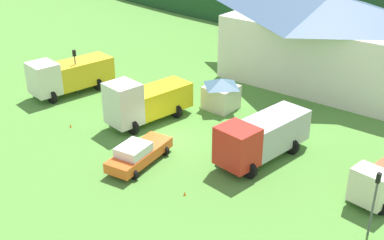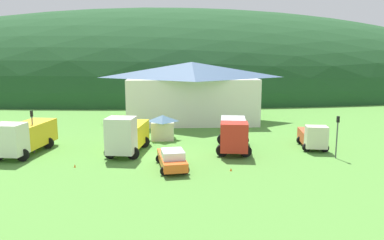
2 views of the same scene
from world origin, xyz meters
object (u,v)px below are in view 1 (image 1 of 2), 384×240
object	(u,v)px
service_pickup_orange	(138,153)
traffic_cone_mid_row	(71,127)
traffic_light_west	(76,67)
heavy_rig_striped	(69,74)
crane_truck_red	(261,136)
light_truck_cream	(381,181)
depot_building	(328,37)
flatbed_truck_yellow	(145,101)
traffic_cone_near_pickup	(185,195)
traffic_light_east	(375,197)
play_shed_cream	(221,93)

from	to	relation	value
service_pickup_orange	traffic_cone_mid_row	size ratio (longest dim) A/B	9.76
traffic_light_west	heavy_rig_striped	bearing A→B (deg)	-154.96
crane_truck_red	light_truck_cream	bearing A→B (deg)	100.50
depot_building	heavy_rig_striped	distance (m)	23.97
depot_building	flatbed_truck_yellow	distance (m)	18.97
traffic_cone_mid_row	depot_building	bearing A→B (deg)	63.71
traffic_light_west	traffic_cone_mid_row	size ratio (longest dim) A/B	7.19
flatbed_truck_yellow	depot_building	bearing A→B (deg)	167.33
heavy_rig_striped	crane_truck_red	world-z (taller)	heavy_rig_striped
traffic_light_west	traffic_cone_near_pickup	distance (m)	19.09
depot_building	heavy_rig_striped	bearing A→B (deg)	-133.71
depot_building	traffic_cone_near_pickup	xyz separation A→B (m)	(1.96, -23.48, -4.19)
heavy_rig_striped	crane_truck_red	size ratio (longest dim) A/B	1.01
heavy_rig_striped	light_truck_cream	size ratio (longest dim) A/B	1.46
crane_truck_red	light_truck_cream	size ratio (longest dim) A/B	1.45
crane_truck_red	depot_building	bearing A→B (deg)	-161.33
light_truck_cream	traffic_light_east	xyz separation A→B (m)	(0.76, -3.70, 1.19)
traffic_cone_near_pickup	traffic_cone_mid_row	size ratio (longest dim) A/B	0.93
light_truck_cream	traffic_cone_near_pickup	bearing A→B (deg)	-44.43
heavy_rig_striped	light_truck_cream	xyz separation A→B (m)	(27.64, 0.74, -0.56)
play_shed_cream	service_pickup_orange	world-z (taller)	play_shed_cream
light_truck_cream	crane_truck_red	bearing A→B (deg)	-79.06
traffic_light_east	traffic_cone_near_pickup	size ratio (longest dim) A/B	7.36
service_pickup_orange	traffic_cone_mid_row	distance (m)	8.10
heavy_rig_striped	traffic_cone_mid_row	bearing A→B (deg)	60.74
crane_truck_red	traffic_light_west	bearing A→B (deg)	-81.87
depot_building	service_pickup_orange	bearing A→B (deg)	-96.96
play_shed_cream	traffic_cone_mid_row	world-z (taller)	play_shed_cream
flatbed_truck_yellow	traffic_cone_near_pickup	xyz separation A→B (m)	(8.89, -5.98, -1.81)
traffic_cone_mid_row	light_truck_cream	bearing A→B (deg)	13.64
depot_building	light_truck_cream	distance (m)	20.15
play_shed_cream	traffic_cone_near_pickup	xyz separation A→B (m)	(5.73, -11.83, -1.38)
depot_building	light_truck_cream	xyz separation A→B (m)	(11.16, -16.50, -3.02)
flatbed_truck_yellow	light_truck_cream	size ratio (longest dim) A/B	1.39
traffic_cone_near_pickup	depot_building	bearing A→B (deg)	94.77
light_truck_cream	traffic_cone_mid_row	world-z (taller)	light_truck_cream
crane_truck_red	service_pickup_orange	world-z (taller)	crane_truck_red
light_truck_cream	traffic_light_west	size ratio (longest dim) A/B	1.33
heavy_rig_striped	traffic_cone_near_pickup	xyz separation A→B (m)	(18.44, -6.25, -1.74)
depot_building	service_pickup_orange	xyz separation A→B (m)	(-2.76, -22.56, -3.36)
light_truck_cream	traffic_light_west	bearing A→B (deg)	-80.73
service_pickup_orange	traffic_cone_mid_row	bearing A→B (deg)	-103.11
service_pickup_orange	traffic_cone_near_pickup	xyz separation A→B (m)	(4.72, -0.92, -0.83)
traffic_light_west	traffic_cone_near_pickup	bearing A→B (deg)	-20.30
traffic_cone_mid_row	traffic_light_east	bearing A→B (deg)	4.09
traffic_light_east	play_shed_cream	bearing A→B (deg)	151.42
heavy_rig_striped	traffic_cone_mid_row	distance (m)	7.52
traffic_light_west	light_truck_cream	bearing A→B (deg)	0.88
light_truck_cream	traffic_light_east	size ratio (longest dim) A/B	1.40
crane_truck_red	traffic_light_west	xyz separation A→B (m)	(-18.98, -0.06, 0.76)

